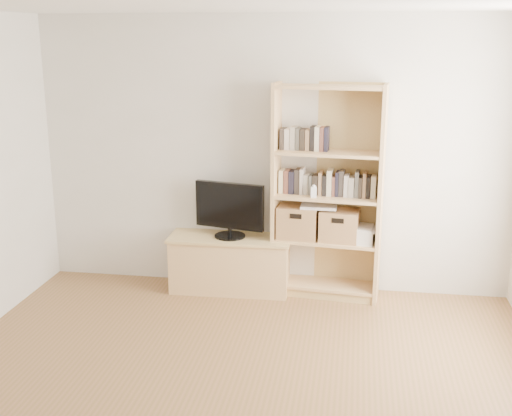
% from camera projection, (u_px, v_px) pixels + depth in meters
% --- Properties ---
extents(back_wall, '(4.50, 0.02, 2.60)m').
position_uv_depth(back_wall, '(272.00, 156.00, 6.07)').
color(back_wall, beige).
rests_on(back_wall, floor).
extents(tv_stand, '(1.14, 0.45, 0.52)m').
position_uv_depth(tv_stand, '(230.00, 265.00, 6.20)').
color(tv_stand, tan).
rests_on(tv_stand, floor).
extents(bookshelf, '(1.03, 0.45, 2.00)m').
position_uv_depth(bookshelf, '(327.00, 193.00, 5.90)').
color(bookshelf, tan).
rests_on(bookshelf, floor).
extents(television, '(0.68, 0.20, 0.54)m').
position_uv_depth(television, '(230.00, 210.00, 6.05)').
color(television, black).
rests_on(television, tv_stand).
extents(books_row_mid, '(0.86, 0.23, 0.23)m').
position_uv_depth(books_row_mid, '(328.00, 183.00, 5.90)').
color(books_row_mid, beige).
rests_on(books_row_mid, bookshelf).
extents(books_row_upper, '(0.40, 0.19, 0.21)m').
position_uv_depth(books_row_upper, '(305.00, 139.00, 5.84)').
color(books_row_upper, beige).
rests_on(books_row_upper, bookshelf).
extents(baby_monitor, '(0.05, 0.04, 0.10)m').
position_uv_depth(baby_monitor, '(314.00, 192.00, 5.81)').
color(baby_monitor, white).
rests_on(baby_monitor, bookshelf).
extents(basket_left, '(0.39, 0.33, 0.31)m').
position_uv_depth(basket_left, '(298.00, 221.00, 6.03)').
color(basket_left, '#A5754A').
rests_on(basket_left, bookshelf).
extents(basket_right, '(0.38, 0.32, 0.29)m').
position_uv_depth(basket_right, '(340.00, 225.00, 5.94)').
color(basket_right, '#A5754A').
rests_on(basket_right, bookshelf).
extents(laptop, '(0.33, 0.23, 0.03)m').
position_uv_depth(laptop, '(319.00, 206.00, 5.94)').
color(laptop, white).
rests_on(laptop, basket_left).
extents(magazine_stack, '(0.21, 0.28, 0.12)m').
position_uv_depth(magazine_stack, '(363.00, 235.00, 5.91)').
color(magazine_stack, beige).
rests_on(magazine_stack, bookshelf).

